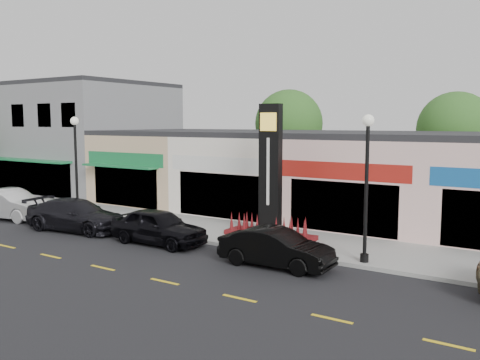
{
  "coord_description": "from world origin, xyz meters",
  "views": [
    {
      "loc": [
        14.1,
        -15.55,
        5.34
      ],
      "look_at": [
        1.51,
        4.0,
        2.68
      ],
      "focal_mm": 38.0,
      "sensor_mm": 36.0,
      "label": 1
    }
  ],
  "objects_px": {
    "car_white_van": "(9,204)",
    "car_black_sedan": "(158,226)",
    "lamp_west_near": "(76,157)",
    "car_black_conv": "(276,248)",
    "car_dark_sedan": "(76,215)",
    "pylon_sign": "(270,191)",
    "lamp_east_near": "(367,173)"
  },
  "relations": [
    {
      "from": "car_black_conv",
      "to": "lamp_west_near",
      "type": "bearing_deg",
      "value": 81.22
    },
    {
      "from": "car_dark_sedan",
      "to": "lamp_east_near",
      "type": "bearing_deg",
      "value": -90.75
    },
    {
      "from": "pylon_sign",
      "to": "car_dark_sedan",
      "type": "relative_size",
      "value": 1.12
    },
    {
      "from": "car_white_van",
      "to": "car_dark_sedan",
      "type": "relative_size",
      "value": 0.95
    },
    {
      "from": "lamp_east_near",
      "to": "lamp_west_near",
      "type": "bearing_deg",
      "value": 180.0
    },
    {
      "from": "car_white_van",
      "to": "car_black_sedan",
      "type": "height_order",
      "value": "car_white_van"
    },
    {
      "from": "pylon_sign",
      "to": "car_dark_sedan",
      "type": "xyz_separation_m",
      "value": [
        -9.05,
        -3.4,
        -1.5
      ]
    },
    {
      "from": "lamp_west_near",
      "to": "car_dark_sedan",
      "type": "distance_m",
      "value": 3.74
    },
    {
      "from": "lamp_west_near",
      "to": "car_black_sedan",
      "type": "relative_size",
      "value": 1.19
    },
    {
      "from": "lamp_west_near",
      "to": "car_white_van",
      "type": "xyz_separation_m",
      "value": [
        -3.56,
        -1.73,
        -2.64
      ]
    },
    {
      "from": "pylon_sign",
      "to": "car_white_van",
      "type": "bearing_deg",
      "value": -166.77
    },
    {
      "from": "car_dark_sedan",
      "to": "car_white_van",
      "type": "bearing_deg",
      "value": 82.55
    },
    {
      "from": "car_dark_sedan",
      "to": "car_black_sedan",
      "type": "height_order",
      "value": "car_black_sedan"
    },
    {
      "from": "lamp_west_near",
      "to": "car_dark_sedan",
      "type": "xyz_separation_m",
      "value": [
        1.95,
        -1.7,
        -2.7
      ]
    },
    {
      "from": "pylon_sign",
      "to": "car_black_conv",
      "type": "height_order",
      "value": "pylon_sign"
    },
    {
      "from": "lamp_east_near",
      "to": "car_black_conv",
      "type": "relative_size",
      "value": 1.27
    },
    {
      "from": "lamp_west_near",
      "to": "car_black_conv",
      "type": "relative_size",
      "value": 1.27
    },
    {
      "from": "car_white_van",
      "to": "car_black_conv",
      "type": "height_order",
      "value": "car_white_van"
    },
    {
      "from": "car_dark_sedan",
      "to": "car_black_conv",
      "type": "xyz_separation_m",
      "value": [
        11.34,
        -0.19,
        -0.06
      ]
    },
    {
      "from": "car_dark_sedan",
      "to": "car_black_conv",
      "type": "distance_m",
      "value": 11.34
    },
    {
      "from": "lamp_east_near",
      "to": "car_white_van",
      "type": "relative_size",
      "value": 1.08
    },
    {
      "from": "car_black_conv",
      "to": "lamp_east_near",
      "type": "bearing_deg",
      "value": -55.63
    },
    {
      "from": "car_black_conv",
      "to": "car_white_van",
      "type": "bearing_deg",
      "value": 88.76
    },
    {
      "from": "car_dark_sedan",
      "to": "pylon_sign",
      "type": "bearing_deg",
      "value": -77.06
    },
    {
      "from": "car_black_sedan",
      "to": "pylon_sign",
      "type": "bearing_deg",
      "value": -48.87
    },
    {
      "from": "lamp_west_near",
      "to": "car_white_van",
      "type": "height_order",
      "value": "lamp_west_near"
    },
    {
      "from": "car_dark_sedan",
      "to": "car_black_sedan",
      "type": "xyz_separation_m",
      "value": [
        5.27,
        0.12,
        0.01
      ]
    },
    {
      "from": "lamp_east_near",
      "to": "car_white_van",
      "type": "bearing_deg",
      "value": -174.96
    },
    {
      "from": "pylon_sign",
      "to": "car_dark_sedan",
      "type": "bearing_deg",
      "value": -159.4
    },
    {
      "from": "car_black_sedan",
      "to": "car_black_conv",
      "type": "distance_m",
      "value": 6.08
    },
    {
      "from": "pylon_sign",
      "to": "car_dark_sedan",
      "type": "height_order",
      "value": "pylon_sign"
    },
    {
      "from": "car_black_sedan",
      "to": "lamp_west_near",
      "type": "bearing_deg",
      "value": 77.82
    }
  ]
}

